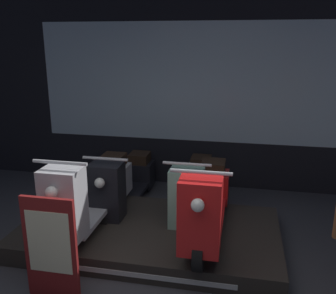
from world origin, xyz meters
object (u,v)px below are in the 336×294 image
(scooter_backrow_1, at_px, (194,190))
(price_sign_board, at_px, (51,248))
(scooter_display_right, at_px, (207,203))
(scooter_backrow_0, at_px, (125,185))
(scooter_display_left, at_px, (91,193))

(scooter_backrow_1, distance_m, price_sign_board, 2.02)
(scooter_display_right, relative_size, price_sign_board, 1.92)
(scooter_backrow_0, relative_size, price_sign_board, 1.92)
(scooter_display_left, distance_m, scooter_backrow_0, 0.81)
(scooter_display_right, height_order, scooter_backrow_0, scooter_display_right)
(scooter_backrow_1, bearing_deg, scooter_display_right, -73.25)
(scooter_backrow_0, xyz_separation_m, price_sign_board, (-0.08, -1.76, 0.12))
(scooter_display_left, height_order, scooter_display_right, same)
(scooter_display_right, xyz_separation_m, price_sign_board, (-1.21, -0.99, -0.08))
(scooter_display_right, bearing_deg, scooter_backrow_0, 145.69)
(scooter_backrow_1, relative_size, price_sign_board, 1.92)
(scooter_display_left, xyz_separation_m, scooter_backrow_1, (1.02, 0.77, -0.20))
(scooter_backrow_1, bearing_deg, price_sign_board, -118.96)
(scooter_display_left, bearing_deg, price_sign_board, -87.33)
(scooter_display_left, relative_size, price_sign_board, 1.92)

